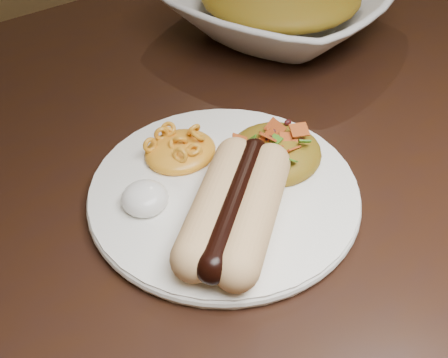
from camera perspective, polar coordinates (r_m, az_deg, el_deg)
table at (r=0.65m, az=0.33°, el=-2.67°), size 1.60×0.90×0.75m
plate at (r=0.52m, az=0.00°, el=-1.37°), size 0.28×0.28×0.01m
hotdog at (r=0.47m, az=1.28°, el=-2.95°), size 0.13×0.14×0.04m
mac_and_cheese at (r=0.54m, az=-4.83°, el=3.87°), size 0.09×0.08×0.03m
sour_cream at (r=0.49m, az=-8.67°, el=-1.63°), size 0.06×0.06×0.03m
taco_salad at (r=0.54m, az=5.60°, el=3.66°), size 0.10×0.09×0.04m
fork at (r=0.48m, az=0.18°, el=-6.52°), size 0.03×0.14×0.00m
serving_bowl at (r=0.80m, az=6.04°, el=18.21°), size 0.39×0.39×0.08m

